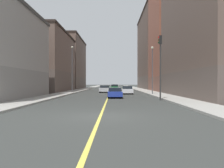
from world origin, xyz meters
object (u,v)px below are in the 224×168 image
building_left_mid (176,34)px  building_right_midblock (44,62)px  car_green (115,87)px  street_lamp_right_near (72,65)px  building_right_distant (66,64)px  car_white (127,90)px  traffic_light_left_near (160,59)px  building_left_near (217,6)px  car_orange (115,87)px  car_blue (115,93)px  building_left_far (158,51)px  car_silver (105,89)px  street_lamp_left_near (152,65)px

building_left_mid → building_right_midblock: size_ratio=1.13×
building_left_mid → car_green: (-12.83, 8.97, -11.30)m
building_left_mid → street_lamp_right_near: size_ratio=2.94×
building_left_mid → building_right_distant: bearing=141.2°
car_white → building_right_distant: bearing=116.4°
building_left_mid → traffic_light_left_near: (-8.16, -25.99, -7.63)m
building_left_near → car_orange: building_left_near is taller
car_green → car_white: bearing=-84.4°
car_green → car_blue: 30.66m
building_left_far → car_green: 20.70m
building_left_near → building_right_distant: size_ratio=1.02×
building_left_mid → car_orange: building_left_mid is taller
building_left_far → car_silver: bearing=-118.9°
building_left_mid → car_blue: (-12.93, -21.69, -11.36)m
building_left_mid → building_right_midblock: building_left_mid is taller
street_lamp_left_near → traffic_light_left_near: bearing=-94.9°
building_right_distant → building_right_midblock: bearing=-90.0°
building_right_distant → traffic_light_left_near: bearing=-68.0°
building_right_midblock → street_lamp_right_near: (7.15, -7.42, -1.14)m
street_lamp_left_near → car_orange: size_ratio=1.63×
building_left_near → street_lamp_right_near: building_left_near is taller
street_lamp_left_near → car_white: (-3.69, 2.69, -3.89)m
car_blue → building_left_far: bearing=73.3°
car_white → car_blue: (-2.09, -10.18, -0.02)m
car_green → street_lamp_left_near: bearing=-76.2°
car_silver → car_orange: car_orange is taller
building_left_near → car_white: 17.87m
building_left_far → street_lamp_right_near: (-20.40, -29.92, -6.12)m
building_right_distant → car_green: bearing=-41.8°
car_green → car_blue: (-0.10, -30.66, -0.06)m
building_right_distant → car_white: bearing=-63.6°
street_lamp_left_near → car_white: 6.00m
building_right_midblock → street_lamp_left_near: building_right_midblock is taller
car_green → building_right_distant: bearing=138.2°
building_left_far → building_left_near: bearing=-90.0°
building_right_distant → street_lamp_right_near: 31.54m
car_orange → car_blue: (-0.11, -38.74, -0.06)m
building_left_near → car_white: (-10.84, 9.15, -10.88)m
street_lamp_right_near → car_orange: (7.58, 25.55, -4.32)m
building_right_distant → car_silver: 31.06m
building_left_mid → street_lamp_right_near: building_left_mid is taller
building_left_near → car_blue: size_ratio=5.59×
street_lamp_right_near → car_blue: (7.48, -13.19, -4.38)m
building_right_midblock → building_left_near: bearing=-35.4°
building_right_distant → traffic_light_left_near: building_right_distant is taller
car_white → car_orange: 28.63m
building_right_midblock → car_green: bearing=34.3°
building_right_midblock → car_orange: 23.99m
building_left_far → car_white: bearing=-108.2°
street_lamp_left_near → car_blue: (-5.78, -7.50, -3.91)m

